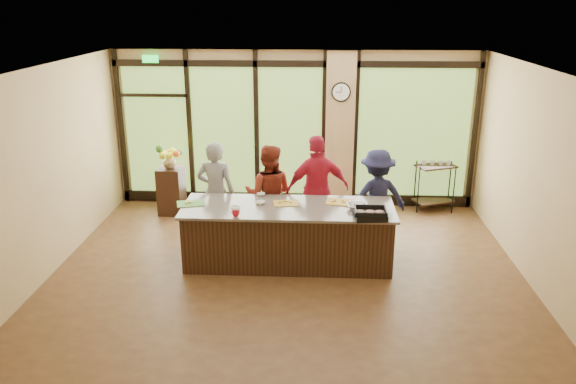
# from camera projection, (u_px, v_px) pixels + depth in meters

# --- Properties ---
(floor) EXTENTS (7.00, 7.00, 0.00)m
(floor) POSITION_uv_depth(u_px,v_px,m) (287.00, 271.00, 8.46)
(floor) COLOR #4D2E1B
(floor) RESTS_ON ground
(ceiling) EXTENTS (7.00, 7.00, 0.00)m
(ceiling) POSITION_uv_depth(u_px,v_px,m) (287.00, 69.00, 7.48)
(ceiling) COLOR white
(ceiling) RESTS_ON back_wall
(back_wall) EXTENTS (7.00, 0.00, 7.00)m
(back_wall) POSITION_uv_depth(u_px,v_px,m) (295.00, 130.00, 10.80)
(back_wall) COLOR tan
(back_wall) RESTS_ON floor
(left_wall) EXTENTS (0.00, 6.00, 6.00)m
(left_wall) POSITION_uv_depth(u_px,v_px,m) (47.00, 172.00, 8.14)
(left_wall) COLOR tan
(left_wall) RESTS_ON floor
(right_wall) EXTENTS (0.00, 6.00, 6.00)m
(right_wall) POSITION_uv_depth(u_px,v_px,m) (538.00, 180.00, 7.80)
(right_wall) COLOR tan
(right_wall) RESTS_ON floor
(window_wall) EXTENTS (6.90, 0.12, 3.00)m
(window_wall) POSITION_uv_depth(u_px,v_px,m) (304.00, 136.00, 10.79)
(window_wall) COLOR tan
(window_wall) RESTS_ON floor
(island_base) EXTENTS (3.10, 1.00, 0.88)m
(island_base) POSITION_uv_depth(u_px,v_px,m) (288.00, 236.00, 8.60)
(island_base) COLOR #321C10
(island_base) RESTS_ON floor
(countertop) EXTENTS (3.20, 1.10, 0.04)m
(countertop) POSITION_uv_depth(u_px,v_px,m) (288.00, 208.00, 8.45)
(countertop) COLOR slate
(countertop) RESTS_ON island_base
(wall_clock) EXTENTS (0.36, 0.04, 0.36)m
(wall_clock) POSITION_uv_depth(u_px,v_px,m) (341.00, 92.00, 10.39)
(wall_clock) COLOR black
(wall_clock) RESTS_ON window_wall
(cook_left) EXTENTS (0.66, 0.46, 1.72)m
(cook_left) POSITION_uv_depth(u_px,v_px,m) (216.00, 192.00, 9.26)
(cook_left) COLOR gray
(cook_left) RESTS_ON floor
(cook_midleft) EXTENTS (0.85, 0.69, 1.67)m
(cook_midleft) POSITION_uv_depth(u_px,v_px,m) (269.00, 194.00, 9.24)
(cook_midleft) COLOR maroon
(cook_midleft) RESTS_ON floor
(cook_midright) EXTENTS (1.15, 0.73, 1.82)m
(cook_midright) POSITION_uv_depth(u_px,v_px,m) (317.00, 190.00, 9.22)
(cook_midright) COLOR #B01B33
(cook_midright) RESTS_ON floor
(cook_right) EXTENTS (1.15, 0.84, 1.60)m
(cook_right) POSITION_uv_depth(u_px,v_px,m) (376.00, 197.00, 9.23)
(cook_right) COLOR #1A1C3A
(cook_right) RESTS_ON floor
(roasting_pan) EXTENTS (0.48, 0.39, 0.08)m
(roasting_pan) POSITION_uv_depth(u_px,v_px,m) (370.00, 216.00, 7.97)
(roasting_pan) COLOR black
(roasting_pan) RESTS_ON countertop
(mixing_bowl) EXTENTS (0.30, 0.30, 0.07)m
(mixing_bowl) POSITION_uv_depth(u_px,v_px,m) (357.00, 206.00, 8.36)
(mixing_bowl) COLOR silver
(mixing_bowl) RESTS_ON countertop
(cutting_board_left) EXTENTS (0.46, 0.39, 0.01)m
(cutting_board_left) POSITION_uv_depth(u_px,v_px,m) (190.00, 203.00, 8.56)
(cutting_board_left) COLOR #529D39
(cutting_board_left) RESTS_ON countertop
(cutting_board_center) EXTENTS (0.41, 0.33, 0.01)m
(cutting_board_center) POSITION_uv_depth(u_px,v_px,m) (286.00, 203.00, 8.57)
(cutting_board_center) COLOR gold
(cutting_board_center) RESTS_ON countertop
(cutting_board_right) EXTENTS (0.47, 0.39, 0.01)m
(cutting_board_right) POSITION_uv_depth(u_px,v_px,m) (340.00, 202.00, 8.61)
(cutting_board_right) COLOR gold
(cutting_board_right) RESTS_ON countertop
(prep_bowl_near) EXTENTS (0.19, 0.19, 0.05)m
(prep_bowl_near) POSITION_uv_depth(u_px,v_px,m) (235.00, 208.00, 8.31)
(prep_bowl_near) COLOR white
(prep_bowl_near) RESTS_ON countertop
(prep_bowl_mid) EXTENTS (0.14, 0.14, 0.04)m
(prep_bowl_mid) POSITION_uv_depth(u_px,v_px,m) (260.00, 203.00, 8.55)
(prep_bowl_mid) COLOR white
(prep_bowl_mid) RESTS_ON countertop
(prep_bowl_far) EXTENTS (0.16, 0.16, 0.03)m
(prep_bowl_far) POSITION_uv_depth(u_px,v_px,m) (261.00, 194.00, 8.92)
(prep_bowl_far) COLOR white
(prep_bowl_far) RESTS_ON countertop
(red_ramekin) EXTENTS (0.12, 0.12, 0.08)m
(red_ramekin) POSITION_uv_depth(u_px,v_px,m) (236.00, 214.00, 8.05)
(red_ramekin) COLOR red
(red_ramekin) RESTS_ON countertop
(flower_stand) EXTENTS (0.48, 0.48, 0.90)m
(flower_stand) POSITION_uv_depth(u_px,v_px,m) (172.00, 191.00, 10.61)
(flower_stand) COLOR #321C10
(flower_stand) RESTS_ON floor
(flower_vase) EXTENTS (0.32, 0.32, 0.26)m
(flower_vase) POSITION_uv_depth(u_px,v_px,m) (169.00, 161.00, 10.42)
(flower_vase) COLOR olive
(flower_vase) RESTS_ON flower_stand
(bar_cart) EXTENTS (0.83, 0.65, 0.99)m
(bar_cart) POSITION_uv_depth(u_px,v_px,m) (435.00, 180.00, 10.73)
(bar_cart) COLOR #321C10
(bar_cart) RESTS_ON floor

